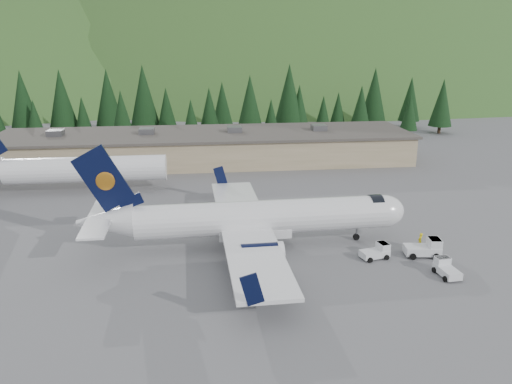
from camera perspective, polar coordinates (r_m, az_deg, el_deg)
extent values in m
plane|color=#5D5D62|center=(52.54, 0.77, -6.10)|extent=(600.00, 600.00, 0.00)
cylinder|color=white|center=(51.38, 0.79, -2.88)|extent=(25.94, 4.09, 3.47)
ellipsoid|color=white|center=(54.78, 14.29, -2.14)|extent=(4.60, 3.58, 3.47)
cylinder|color=black|center=(54.31, 13.42, -1.78)|extent=(1.36, 2.89, 2.86)
cone|color=white|center=(51.36, -16.83, -3.21)|extent=(5.62, 3.61, 3.47)
cube|color=white|center=(51.77, -0.23, -4.45)|extent=(7.46, 3.13, 0.92)
cube|color=white|center=(51.47, -1.26, -3.94)|extent=(5.83, 31.52, 0.32)
cube|color=black|center=(65.85, -4.11, 1.86)|extent=(1.87, 0.18, 2.66)
cube|color=black|center=(36.62, -0.45, -11.09)|extent=(1.87, 0.18, 2.66)
cylinder|color=black|center=(56.83, -0.98, -2.71)|extent=(3.93, 2.22, 2.12)
cylinder|color=white|center=(57.06, 0.78, -2.62)|extent=(0.61, 2.27, 2.25)
cube|color=white|center=(56.66, -0.98, -2.22)|extent=(2.04, 0.28, 0.83)
cylinder|color=black|center=(46.98, 0.67, -7.11)|extent=(3.93, 2.22, 2.12)
cylinder|color=white|center=(47.26, 2.79, -6.98)|extent=(0.61, 2.27, 2.25)
cube|color=white|center=(46.78, 0.67, -6.55)|extent=(2.04, 0.28, 0.83)
cube|color=black|center=(50.04, -17.04, 1.44)|extent=(5.72, 0.41, 6.78)
ellipsoid|color=#C4781F|center=(50.24, -16.79, 1.30)|extent=(1.83, 0.21, 1.83)
ellipsoid|color=#C4781F|center=(49.89, -16.85, 1.19)|extent=(1.83, 0.21, 1.83)
cube|color=black|center=(50.39, -14.11, -1.06)|extent=(2.55, 0.29, 1.83)
cube|color=white|center=(51.28, -17.38, -2.75)|extent=(2.68, 11.60, 0.20)
cylinder|color=slate|center=(54.61, 11.41, -4.58)|extent=(0.19, 0.19, 1.66)
cylinder|color=black|center=(54.78, 11.38, -5.05)|extent=(0.71, 0.28, 0.70)
cylinder|color=slate|center=(54.16, -2.54, -4.33)|extent=(0.23, 0.23, 1.85)
cylinder|color=black|center=(54.34, -2.14, -4.71)|extent=(1.02, 0.35, 1.02)
cylinder|color=black|center=(54.28, -2.92, -4.75)|extent=(1.02, 0.35, 1.02)
cylinder|color=slate|center=(49.57, -1.97, -6.42)|extent=(0.23, 0.23, 1.85)
cylinder|color=black|center=(49.77, -1.53, -6.84)|extent=(1.02, 0.35, 1.02)
cylinder|color=black|center=(49.70, -2.39, -6.88)|extent=(1.02, 0.35, 1.02)
cylinder|color=white|center=(73.70, -18.80, 2.46)|extent=(22.00, 3.60, 3.60)
cube|color=silver|center=(50.74, 13.39, -6.84)|extent=(3.02, 1.98, 0.65)
cube|color=silver|center=(51.01, 14.31, -6.10)|extent=(1.20, 1.47, 0.83)
cube|color=black|center=(50.87, 14.34, -5.71)|extent=(1.09, 1.36, 0.09)
cylinder|color=black|center=(51.88, 13.79, -6.62)|extent=(0.55, 0.32, 0.52)
cylinder|color=black|center=(50.77, 14.71, -7.24)|extent=(0.55, 0.32, 0.52)
cylinder|color=black|center=(50.94, 12.03, -6.96)|extent=(0.55, 0.32, 0.52)
cylinder|color=black|center=(49.80, 12.92, -7.59)|extent=(0.55, 0.32, 0.52)
cube|color=silver|center=(52.52, 18.44, -6.30)|extent=(3.63, 2.13, 0.80)
cube|color=silver|center=(52.62, 19.71, -5.57)|extent=(1.34, 1.73, 1.03)
cube|color=black|center=(52.46, 19.76, -5.11)|extent=(1.21, 1.61, 0.11)
cylinder|color=black|center=(53.79, 19.29, -6.18)|extent=(0.67, 0.33, 0.64)
cylinder|color=black|center=(52.21, 19.92, -6.96)|extent=(0.67, 0.33, 0.64)
cylinder|color=black|center=(53.10, 16.94, -6.25)|extent=(0.67, 0.33, 0.64)
cylinder|color=black|center=(51.50, 17.49, -7.05)|extent=(0.67, 0.33, 0.64)
cube|color=silver|center=(49.02, 21.02, -8.45)|extent=(1.61, 2.88, 0.65)
cube|color=silver|center=(49.50, 20.52, -7.43)|extent=(1.37, 1.03, 0.83)
cube|color=black|center=(49.35, 20.57, -7.04)|extent=(1.27, 0.93, 0.09)
cylinder|color=black|center=(49.46, 19.68, -8.39)|extent=(0.24, 0.53, 0.52)
cylinder|color=black|center=(50.21, 21.15, -8.16)|extent=(0.24, 0.53, 0.52)
cylinder|color=black|center=(48.05, 20.81, -9.28)|extent=(0.24, 0.53, 0.52)
cylinder|color=black|center=(48.82, 22.30, -9.03)|extent=(0.24, 0.53, 0.52)
cube|color=#8F825C|center=(87.79, -5.72, 5.02)|extent=(70.00, 16.00, 4.80)
cube|color=#47423D|center=(87.30, -5.77, 6.66)|extent=(71.00, 17.00, 0.40)
cube|color=slate|center=(90.32, -21.94, 6.28)|extent=(2.50, 2.50, 1.00)
cube|color=slate|center=(87.60, -12.38, 6.81)|extent=(2.50, 2.50, 1.00)
cube|color=slate|center=(87.40, -2.48, 7.17)|extent=(2.50, 2.50, 1.00)
cube|color=slate|center=(89.75, 7.19, 7.32)|extent=(2.50, 2.50, 1.00)
imported|color=yellow|center=(53.86, 18.23, -5.37)|extent=(0.78, 0.75, 1.80)
cone|color=black|center=(115.50, -25.09, 9.41)|extent=(6.11, 6.11, 12.51)
cone|color=black|center=(112.31, -23.97, 7.70)|extent=(3.74, 3.74, 7.65)
cone|color=black|center=(115.86, -21.34, 9.86)|extent=(6.10, 6.10, 12.48)
cone|color=black|center=(113.79, -19.18, 8.34)|extent=(3.76, 3.76, 7.70)
cone|color=black|center=(116.36, -16.56, 10.31)|extent=(6.06, 6.06, 12.39)
cone|color=black|center=(105.87, -15.09, 8.68)|extent=(4.54, 4.54, 9.29)
cone|color=black|center=(114.22, -12.71, 10.73)|extent=(6.42, 6.42, 13.14)
cone|color=black|center=(112.64, -10.19, 9.40)|extent=(4.43, 4.43, 9.05)
cone|color=black|center=(104.95, -7.43, 8.43)|extent=(3.71, 3.71, 7.58)
cone|color=black|center=(107.10, -5.35, 9.33)|extent=(4.61, 4.61, 9.42)
cone|color=black|center=(116.04, -3.88, 10.08)|extent=(4.76, 4.76, 9.74)
cone|color=black|center=(105.28, -0.70, 10.09)|extent=(5.71, 5.71, 11.68)
cone|color=black|center=(106.03, 1.73, 8.60)|extent=(3.64, 3.64, 7.45)
cone|color=black|center=(113.16, 3.80, 11.08)|extent=(6.47, 6.47, 13.23)
cone|color=black|center=(113.80, 4.95, 9.79)|extent=(4.58, 4.58, 9.37)
cone|color=black|center=(115.88, 7.69, 9.11)|extent=(3.52, 3.52, 7.21)
cone|color=black|center=(118.33, 9.35, 9.36)|extent=(3.76, 3.76, 7.70)
cone|color=black|center=(117.27, 11.91, 9.63)|extent=(4.47, 4.47, 9.15)
cone|color=black|center=(122.40, 13.36, 10.82)|extent=(5.99, 5.99, 12.25)
cone|color=black|center=(115.68, 17.16, 8.71)|extent=(3.84, 3.84, 7.85)
cone|color=black|center=(126.39, 17.23, 10.12)|extent=(5.05, 5.05, 10.33)
cone|color=black|center=(120.74, 20.49, 9.55)|extent=(5.11, 5.11, 10.45)
ellipsoid|color=#2D4B19|center=(252.23, -25.70, -6.95)|extent=(336.00, 240.00, 240.00)
ellipsoid|color=#2D4B19|center=(273.42, 3.58, -5.62)|extent=(420.00, 300.00, 300.00)
ellipsoid|color=#2D4B19|center=(348.87, 22.15, -1.79)|extent=(392.00, 280.00, 280.00)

